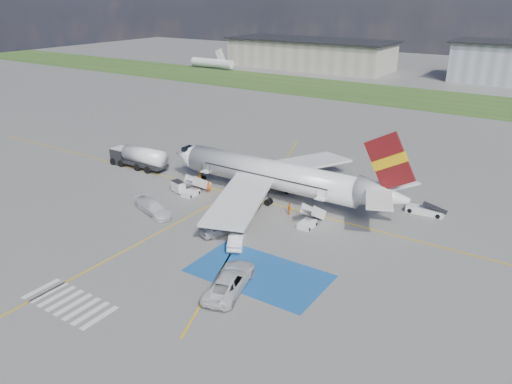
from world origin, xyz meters
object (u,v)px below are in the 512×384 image
belt_loader (425,211)px  car_silver_a (220,228)px  car_silver_b (237,240)px  fuel_tanker (139,159)px  van_white_b (153,206)px  gpu_cart (178,187)px  van_white_a (230,278)px  airliner (279,176)px

belt_loader → car_silver_a: (-18.59, -19.34, 0.45)m
belt_loader → car_silver_b: car_silver_b is taller
fuel_tanker → belt_loader: 44.68m
car_silver_a → van_white_b: bearing=19.6°
gpu_cart → van_white_a: (20.99, -16.13, 0.45)m
airliner → van_white_a: size_ratio=5.72×
gpu_cart → van_white_a: van_white_a is taller
belt_loader → car_silver_b: (-15.19, -20.58, 0.40)m
car_silver_b → fuel_tanker: bearing=-52.4°
airliner → van_white_b: size_ratio=6.75×
belt_loader → van_white_a: van_white_a is taller
fuel_tanker → car_silver_a: fuel_tanker is taller
van_white_a → fuel_tanker: bearing=-47.5°
gpu_cart → fuel_tanker: bearing=175.4°
van_white_a → van_white_b: 20.74m
airliner → gpu_cart: (-13.24, -5.78, -2.63)m
airliner → belt_loader: (18.36, 6.20, -3.02)m
gpu_cart → van_white_a: bearing=-22.1°
van_white_b → van_white_a: bearing=-96.9°
airliner → gpu_cart: 14.69m
airliner → belt_loader: size_ratio=7.18×
car_silver_b → van_white_b: (-14.20, 1.29, 0.29)m
van_white_a → car_silver_b: bearing=-74.5°
car_silver_a → fuel_tanker: bearing=-5.2°
car_silver_b → van_white_b: bearing=-33.2°
car_silver_a → car_silver_b: 3.61m
van_white_a → car_silver_a: bearing=-63.5°
car_silver_a → van_white_b: size_ratio=0.89×
belt_loader → van_white_b: (-29.39, -19.29, 0.69)m
airliner → car_silver_a: airliner is taller
car_silver_b → van_white_a: van_white_a is taller
airliner → car_silver_b: (3.17, -14.38, -2.62)m
gpu_cart → car_silver_b: gpu_cart is taller
gpu_cart → car_silver_b: 18.53m
airliner → fuel_tanker: size_ratio=3.47×
fuel_tanker → van_white_b: fuel_tanker is taller
belt_loader → van_white_a: size_ratio=0.80×
gpu_cart → belt_loader: 33.80m
fuel_tanker → belt_loader: fuel_tanker is taller
belt_loader → gpu_cart: bearing=-162.6°
van_white_a → van_white_b: bearing=-41.0°
gpu_cart → car_silver_b: size_ratio=0.49×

